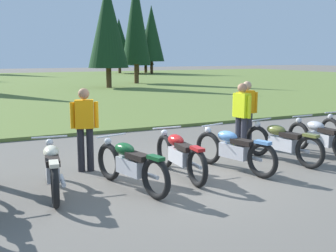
% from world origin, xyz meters
% --- Properties ---
extents(ground_plane, '(140.00, 140.00, 0.00)m').
position_xyz_m(ground_plane, '(0.00, 0.00, 0.00)').
color(ground_plane, '#605B54').
extents(grass_moorland, '(80.00, 44.00, 0.10)m').
position_xyz_m(grass_moorland, '(0.00, 26.94, 0.05)').
color(grass_moorland, '#5B7033').
rests_on(grass_moorland, ground).
extents(motorcycle_cream, '(0.62, 2.09, 0.88)m').
position_xyz_m(motorcycle_cream, '(-2.39, 0.10, 0.44)').
color(motorcycle_cream, black).
rests_on(motorcycle_cream, ground).
extents(motorcycle_british_green, '(0.76, 2.06, 0.88)m').
position_xyz_m(motorcycle_british_green, '(-1.13, -0.24, 0.44)').
color(motorcycle_british_green, black).
rests_on(motorcycle_british_green, ground).
extents(motorcycle_red, '(0.62, 2.10, 0.88)m').
position_xyz_m(motorcycle_red, '(-0.02, 0.06, 0.44)').
color(motorcycle_red, black).
rests_on(motorcycle_red, ground).
extents(motorcycle_sky_blue, '(0.78, 2.05, 0.88)m').
position_xyz_m(motorcycle_sky_blue, '(1.16, -0.03, 0.44)').
color(motorcycle_sky_blue, black).
rests_on(motorcycle_sky_blue, ground).
extents(motorcycle_olive, '(0.70, 2.08, 0.88)m').
position_xyz_m(motorcycle_olive, '(2.52, 0.10, 0.44)').
color(motorcycle_olive, black).
rests_on(motorcycle_olive, ground).
extents(motorcycle_silver, '(0.62, 2.10, 0.88)m').
position_xyz_m(motorcycle_silver, '(3.67, 0.12, 0.44)').
color(motorcycle_silver, black).
rests_on(motorcycle_silver, ground).
extents(rider_with_back_turned, '(0.51, 0.34, 1.67)m').
position_xyz_m(rider_with_back_turned, '(2.67, 1.62, 0.95)').
color(rider_with_back_turned, '#2D2D38').
rests_on(rider_with_back_turned, ground).
extents(rider_checking_bike, '(0.29, 0.54, 1.67)m').
position_xyz_m(rider_checking_bike, '(2.12, 1.06, 0.95)').
color(rider_checking_bike, '#2D2D38').
rests_on(rider_checking_bike, ground).
extents(rider_in_hivis_vest, '(0.53, 0.31, 1.67)m').
position_xyz_m(rider_in_hivis_vest, '(-1.54, 1.21, 0.95)').
color(rider_in_hivis_vest, black).
rests_on(rider_in_hivis_vest, ground).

